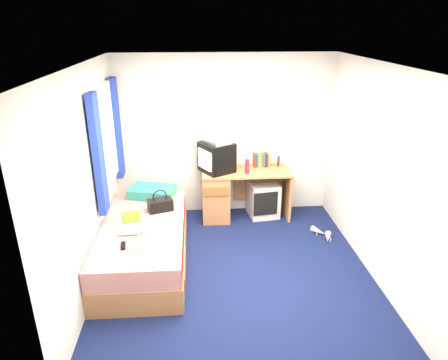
{
  "coord_description": "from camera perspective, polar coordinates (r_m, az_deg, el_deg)",
  "views": [
    {
      "loc": [
        -0.43,
        -4.04,
        2.81
      ],
      "look_at": [
        -0.08,
        0.7,
        0.9
      ],
      "focal_mm": 32.0,
      "sensor_mm": 36.0,
      "label": 1
    }
  ],
  "objects": [
    {
      "name": "aerosol_can",
      "position": [
        5.93,
        1.58,
        2.47
      ],
      "size": [
        0.06,
        0.06,
        0.18
      ],
      "primitive_type": "cylinder",
      "rotation": [
        0.0,
        0.0,
        -0.17
      ],
      "color": "silver",
      "rests_on": "desk"
    },
    {
      "name": "desk",
      "position": [
        5.99,
        0.46,
        -1.76
      ],
      "size": [
        1.3,
        0.55,
        0.75
      ],
      "color": "#B2784A",
      "rests_on": "ground"
    },
    {
      "name": "vcr",
      "position": [
        5.71,
        -1.07,
        5.71
      ],
      "size": [
        0.44,
        0.48,
        0.08
      ],
      "primitive_type": "cube",
      "rotation": [
        0.0,
        0.0,
        -1.04
      ],
      "color": "silver",
      "rests_on": "crt_tv"
    },
    {
      "name": "pillow",
      "position": [
        5.6,
        -10.22,
        -1.68
      ],
      "size": [
        0.68,
        0.52,
        0.13
      ],
      "primitive_type": "cube",
      "rotation": [
        0.0,
        0.0,
        -0.25
      ],
      "color": "#165C95",
      "rests_on": "bed"
    },
    {
      "name": "water_bottle",
      "position": [
        4.69,
        -13.51,
        -7.27
      ],
      "size": [
        0.21,
        0.09,
        0.07
      ],
      "primitive_type": "cylinder",
      "rotation": [
        0.0,
        1.57,
        0.09
      ],
      "color": "silver",
      "rests_on": "bed"
    },
    {
      "name": "towel",
      "position": [
        4.67,
        -9.36,
        -6.83
      ],
      "size": [
        0.34,
        0.31,
        0.1
      ],
      "primitive_type": "cube",
      "rotation": [
        0.0,
        0.0,
        -0.25
      ],
      "color": "silver",
      "rests_on": "bed"
    },
    {
      "name": "window_assembly",
      "position": [
        5.25,
        -16.38,
        5.61
      ],
      "size": [
        0.11,
        1.42,
        1.4
      ],
      "color": "silver",
      "rests_on": "room_shell"
    },
    {
      "name": "remote_control",
      "position": [
        4.49,
        -14.2,
        -9.09
      ],
      "size": [
        0.07,
        0.17,
        0.02
      ],
      "primitive_type": "cube",
      "rotation": [
        0.0,
        0.0,
        0.14
      ],
      "color": "black",
      "rests_on": "bed"
    },
    {
      "name": "white_heels",
      "position": [
        5.77,
        13.99,
        -7.53
      ],
      "size": [
        0.26,
        0.41,
        0.09
      ],
      "color": "beige",
      "rests_on": "ground"
    },
    {
      "name": "magazine",
      "position": [
        5.09,
        -13.12,
        -5.14
      ],
      "size": [
        0.27,
        0.32,
        0.01
      ],
      "primitive_type": "cube",
      "rotation": [
        0.0,
        0.0,
        0.22
      ],
      "color": "yellow",
      "rests_on": "bed"
    },
    {
      "name": "room_shell",
      "position": [
        4.28,
        1.82,
        3.37
      ],
      "size": [
        3.4,
        3.4,
        3.4
      ],
      "color": "white",
      "rests_on": "ground"
    },
    {
      "name": "ground",
      "position": [
        4.94,
        1.61,
        -12.82
      ],
      "size": [
        3.4,
        3.4,
        0.0
      ],
      "primitive_type": "plane",
      "color": "#0C1438",
      "rests_on": "ground"
    },
    {
      "name": "handbag",
      "position": [
        5.16,
        -9.09,
        -3.46
      ],
      "size": [
        0.34,
        0.26,
        0.29
      ],
      "rotation": [
        0.0,
        0.0,
        0.32
      ],
      "color": "black",
      "rests_on": "bed"
    },
    {
      "name": "colour_swatch_fan",
      "position": [
        4.37,
        -12.42,
        -9.91
      ],
      "size": [
        0.2,
        0.2,
        0.01
      ],
      "primitive_type": "cube",
      "rotation": [
        0.0,
        0.0,
        -0.8
      ],
      "color": "yellow",
      "rests_on": "bed"
    },
    {
      "name": "crt_tv",
      "position": [
        5.78,
        -1.09,
        3.29
      ],
      "size": [
        0.57,
        0.58,
        0.43
      ],
      "rotation": [
        0.0,
        0.0,
        -1.04
      ],
      "color": "black",
      "rests_on": "desk"
    },
    {
      "name": "pink_water_bottle",
      "position": [
        5.74,
        3.32,
        1.89
      ],
      "size": [
        0.07,
        0.07,
        0.2
      ],
      "primitive_type": "cylinder",
      "rotation": [
        0.0,
        0.0,
        -0.14
      ],
      "color": "red",
      "rests_on": "desk"
    },
    {
      "name": "book_row",
      "position": [
        6.05,
        5.36,
        2.88
      ],
      "size": [
        0.24,
        0.13,
        0.2
      ],
      "color": "maroon",
      "rests_on": "desk"
    },
    {
      "name": "bed",
      "position": [
        5.04,
        -11.35,
        -8.91
      ],
      "size": [
        1.01,
        2.0,
        0.54
      ],
      "color": "#B2784A",
      "rests_on": "ground"
    },
    {
      "name": "storage_cube",
      "position": [
        6.14,
        5.61,
        -2.71
      ],
      "size": [
        0.48,
        0.48,
        0.53
      ],
      "primitive_type": "cube",
      "rotation": [
        0.0,
        0.0,
        0.14
      ],
      "color": "silver",
      "rests_on": "ground"
    },
    {
      "name": "picture_frame",
      "position": [
        6.12,
        7.79,
        2.71
      ],
      "size": [
        0.06,
        0.12,
        0.14
      ],
      "primitive_type": "cube",
      "rotation": [
        0.0,
        0.0,
        -0.34
      ],
      "color": "black",
      "rests_on": "desk"
    }
  ]
}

